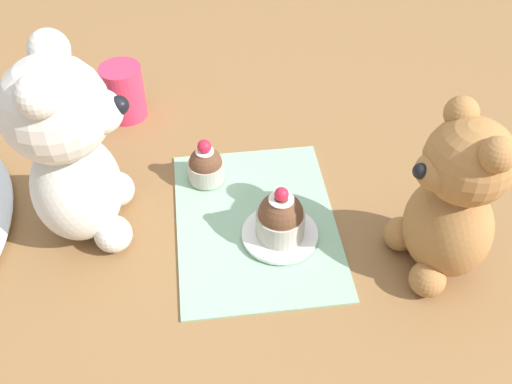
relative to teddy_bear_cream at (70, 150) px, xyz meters
name	(u,v)px	position (x,y,z in m)	size (l,w,h in m)	color
ground_plane	(256,223)	(-0.02, -0.21, -0.13)	(4.00, 4.00, 0.00)	olive
knitted_placemat	(256,222)	(-0.02, -0.21, -0.12)	(0.27, 0.20, 0.01)	#8EBC99
teddy_bear_cream	(70,150)	(0.00, 0.00, 0.00)	(0.13, 0.14, 0.25)	silver
teddy_bear_tan	(453,203)	(-0.11, -0.41, -0.03)	(0.12, 0.12, 0.22)	#A3703D
cupcake_near_cream_bear	(206,165)	(0.06, -0.15, -0.10)	(0.05, 0.05, 0.07)	#B2ADA3
saucer_plate	(280,234)	(-0.05, -0.23, -0.12)	(0.09, 0.09, 0.01)	white
cupcake_near_tan_bear	(281,218)	(-0.05, -0.23, -0.09)	(0.06, 0.06, 0.08)	#B2ADA3
juice_glass	(124,92)	(0.23, -0.04, -0.08)	(0.06, 0.06, 0.08)	#DB3356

